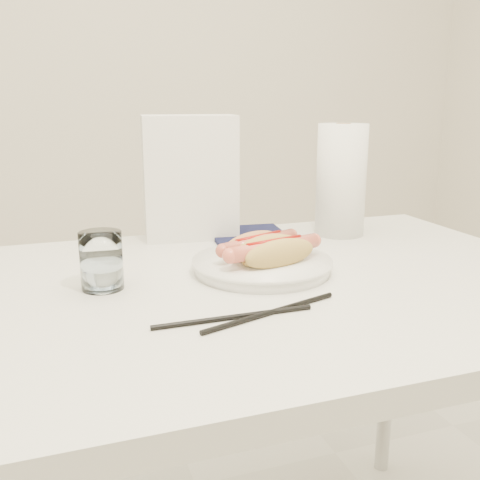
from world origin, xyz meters
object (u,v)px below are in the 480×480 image
object	(u,v)px
water_glass	(101,261)
paper_towel_roll	(341,180)
napkin_box	(190,177)
plate	(262,267)
table	(252,312)
hotdog_right	(274,252)
hotdog_left	(259,246)

from	to	relation	value
water_glass	paper_towel_roll	bearing A→B (deg)	20.42
napkin_box	water_glass	bearing A→B (deg)	-119.73
plate	paper_towel_roll	size ratio (longest dim) A/B	0.97
water_glass	plate	bearing A→B (deg)	-0.66
table	hotdog_right	bearing A→B (deg)	17.37
hotdog_left	napkin_box	xyz separation A→B (m)	(-0.06, 0.28, 0.09)
napkin_box	paper_towel_roll	bearing A→B (deg)	-7.93
hotdog_left	water_glass	distance (m)	0.29
water_glass	hotdog_right	bearing A→B (deg)	-6.00
hotdog_left	hotdog_right	world-z (taller)	hotdog_right
table	water_glass	size ratio (longest dim) A/B	12.23
plate	hotdog_right	xyz separation A→B (m)	(0.01, -0.03, 0.03)
table	hotdog_left	size ratio (longest dim) A/B	6.98
table	napkin_box	xyz separation A→B (m)	(-0.02, 0.35, 0.20)
hotdog_left	paper_towel_roll	distance (m)	0.35
water_glass	paper_towel_roll	size ratio (longest dim) A/B	0.38
plate	paper_towel_roll	world-z (taller)	paper_towel_roll
table	plate	world-z (taller)	plate
plate	napkin_box	bearing A→B (deg)	100.19
napkin_box	paper_towel_roll	size ratio (longest dim) A/B	1.08
hotdog_right	napkin_box	bearing A→B (deg)	86.88
plate	table	bearing A→B (deg)	-128.83
table	paper_towel_roll	size ratio (longest dim) A/B	4.69
table	napkin_box	bearing A→B (deg)	93.43
hotdog_right	water_glass	bearing A→B (deg)	159.54
hotdog_left	paper_towel_roll	size ratio (longest dim) A/B	0.67
table	paper_towel_roll	xyz separation A→B (m)	(0.31, 0.26, 0.19)
hotdog_left	paper_towel_roll	xyz separation A→B (m)	(0.28, 0.19, 0.09)
hotdog_right	paper_towel_roll	world-z (taller)	paper_towel_roll
hotdog_left	paper_towel_roll	world-z (taller)	paper_towel_roll
napkin_box	plate	bearing A→B (deg)	-72.23
plate	napkin_box	distance (m)	0.34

